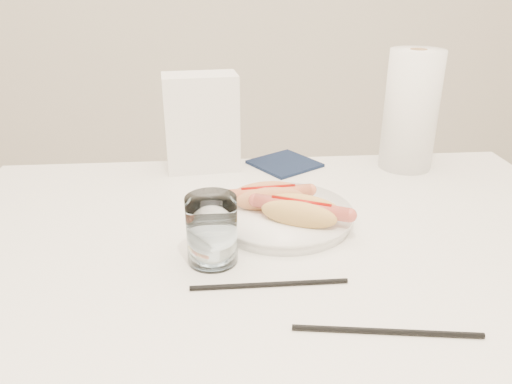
{
  "coord_description": "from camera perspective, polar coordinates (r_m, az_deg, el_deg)",
  "views": [
    {
      "loc": [
        -0.1,
        -0.75,
        1.18
      ],
      "look_at": [
        -0.03,
        0.04,
        0.82
      ],
      "focal_mm": 35.12,
      "sensor_mm": 36.0,
      "label": 1
    }
  ],
  "objects": [
    {
      "name": "hotdog_right",
      "position": [
        0.87,
        5.14,
        -2.19
      ],
      "size": [
        0.16,
        0.12,
        0.05
      ],
      "rotation": [
        0.0,
        0.0,
        -0.44
      ],
      "color": "#E7B15A",
      "rests_on": "plate"
    },
    {
      "name": "plate",
      "position": [
        0.92,
        3.01,
        -2.8
      ],
      "size": [
        0.32,
        0.32,
        0.02
      ],
      "primitive_type": "cylinder",
      "rotation": [
        0.0,
        0.0,
        -0.33
      ],
      "color": "white",
      "rests_on": "table"
    },
    {
      "name": "chopstick_near",
      "position": [
        0.74,
        1.53,
        -10.48
      ],
      "size": [
        0.23,
        0.01,
        0.01
      ],
      "primitive_type": "cylinder",
      "rotation": [
        0.0,
        1.57,
        0.0
      ],
      "color": "black",
      "rests_on": "table"
    },
    {
      "name": "napkin_box",
      "position": [
        1.14,
        -6.23,
        7.87
      ],
      "size": [
        0.17,
        0.11,
        0.22
      ],
      "primitive_type": "cube",
      "rotation": [
        0.0,
        0.0,
        0.1
      ],
      "color": "white",
      "rests_on": "table"
    },
    {
      "name": "chopstick_far",
      "position": [
        0.68,
        14.7,
        -15.11
      ],
      "size": [
        0.24,
        0.04,
        0.01
      ],
      "primitive_type": "cylinder",
      "rotation": [
        0.0,
        1.57,
        -0.15
      ],
      "color": "black",
      "rests_on": "table"
    },
    {
      "name": "navy_napkin",
      "position": [
        1.19,
        3.27,
        3.25
      ],
      "size": [
        0.18,
        0.18,
        0.01
      ],
      "primitive_type": "cube",
      "rotation": [
        0.0,
        0.0,
        0.57
      ],
      "color": "#101A33",
      "rests_on": "table"
    },
    {
      "name": "hotdog_left",
      "position": [
        0.92,
        1.4,
        -0.49
      ],
      "size": [
        0.16,
        0.07,
        0.04
      ],
      "rotation": [
        0.0,
        0.0,
        0.09
      ],
      "color": "#DB8C57",
      "rests_on": "plate"
    },
    {
      "name": "paper_towel_roll",
      "position": [
        1.19,
        17.22,
        8.84
      ],
      "size": [
        0.13,
        0.13,
        0.27
      ],
      "primitive_type": "cylinder",
      "rotation": [
        0.0,
        0.0,
        -0.09
      ],
      "color": "white",
      "rests_on": "table"
    },
    {
      "name": "water_glass",
      "position": [
        0.78,
        -5.06,
        -4.32
      ],
      "size": [
        0.08,
        0.08,
        0.11
      ],
      "primitive_type": "cylinder",
      "color": "white",
      "rests_on": "table"
    },
    {
      "name": "table",
      "position": [
        0.89,
        2.17,
        -8.7
      ],
      "size": [
        1.2,
        0.8,
        0.75
      ],
      "color": "white",
      "rests_on": "ground"
    }
  ]
}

